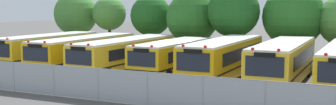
% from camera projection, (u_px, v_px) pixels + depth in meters
% --- Properties ---
extents(ground_plane, '(160.00, 160.00, 0.00)m').
position_uv_depth(ground_plane, '(173.00, 75.00, 30.57)').
color(ground_plane, '#514F4C').
extents(school_bus_0, '(2.69, 10.38, 2.65)m').
position_uv_depth(school_bus_0, '(48.00, 49.00, 35.35)').
color(school_bus_0, yellow).
rests_on(school_bus_0, ground_plane).
extents(school_bus_1, '(2.68, 11.35, 2.60)m').
position_uv_depth(school_bus_1, '(85.00, 51.00, 33.73)').
color(school_bus_1, '#EAA80C').
rests_on(school_bus_1, ground_plane).
extents(school_bus_2, '(2.76, 11.49, 2.59)m').
position_uv_depth(school_bus_2, '(126.00, 54.00, 31.99)').
color(school_bus_2, yellow).
rests_on(school_bus_2, ground_plane).
extents(school_bus_3, '(2.65, 9.27, 2.55)m').
position_uv_depth(school_bus_3, '(173.00, 57.00, 30.39)').
color(school_bus_3, yellow).
rests_on(school_bus_3, ground_plane).
extents(school_bus_4, '(2.52, 11.28, 2.77)m').
position_uv_depth(school_bus_4, '(224.00, 58.00, 28.80)').
color(school_bus_4, '#EAA80C').
rests_on(school_bus_4, ground_plane).
extents(school_bus_5, '(2.52, 11.22, 2.78)m').
position_uv_depth(school_bus_5, '(284.00, 61.00, 27.03)').
color(school_bus_5, yellow).
rests_on(school_bus_5, ground_plane).
extents(tree_0, '(4.48, 4.48, 6.25)m').
position_uv_depth(tree_0, '(76.00, 14.00, 44.94)').
color(tree_0, '#4C3823').
rests_on(tree_0, ground_plane).
extents(tree_1, '(3.34, 3.34, 5.76)m').
position_uv_depth(tree_1, '(108.00, 14.00, 43.05)').
color(tree_1, '#4C3823').
rests_on(tree_1, ground_plane).
extents(tree_2, '(3.89, 3.89, 5.88)m').
position_uv_depth(tree_2, '(151.00, 16.00, 40.85)').
color(tree_2, '#4C3823').
rests_on(tree_2, ground_plane).
extents(tree_3, '(4.60, 4.60, 6.11)m').
position_uv_depth(tree_3, '(192.00, 18.00, 38.14)').
color(tree_3, '#4C3823').
rests_on(tree_3, ground_plane).
extents(tree_4, '(4.32, 4.32, 6.58)m').
position_uv_depth(tree_4, '(234.00, 12.00, 35.72)').
color(tree_4, '#4C3823').
rests_on(tree_4, ground_plane).
extents(tree_5, '(5.02, 5.02, 6.51)m').
position_uv_depth(tree_5, '(293.00, 16.00, 35.20)').
color(tree_5, '#4C3823').
rests_on(tree_5, ground_plane).
extents(chainlink_fence, '(28.84, 0.07, 1.72)m').
position_uv_depth(chainlink_fence, '(98.00, 84.00, 22.38)').
color(chainlink_fence, '#9EA0A3').
rests_on(chainlink_fence, ground_plane).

